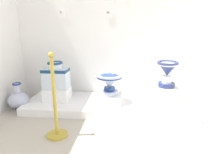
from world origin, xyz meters
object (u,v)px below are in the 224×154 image
object	(u,v)px
antique_toilet_central_ornate	(56,76)
plinth_block_tall_cobalt	(166,94)
antique_toilet_tall_cobalt	(167,71)
antique_toilet_squat_floral	(109,81)
plinth_block_squat_floral	(109,98)
plinth_block_central_ornate	(57,94)
decorative_vase_corner	(19,99)
info_placard_first	(63,14)
stanchion_post_near_left	(56,112)
info_placard_second	(110,15)

from	to	relation	value
antique_toilet_central_ornate	plinth_block_tall_cobalt	bearing A→B (deg)	3.01
antique_toilet_tall_cobalt	antique_toilet_squat_floral	bearing A→B (deg)	-172.60
antique_toilet_central_ornate	antique_toilet_squat_floral	distance (m)	0.87
plinth_block_squat_floral	antique_toilet_squat_floral	xyz separation A→B (m)	(0.00, 0.00, 0.28)
plinth_block_tall_cobalt	antique_toilet_squat_floral	bearing A→B (deg)	-172.60
plinth_block_central_ornate	decorative_vase_corner	xyz separation A→B (m)	(-0.57, -0.17, -0.05)
antique_toilet_squat_floral	info_placard_first	distance (m)	1.40
antique_toilet_central_ornate	stanchion_post_near_left	bearing A→B (deg)	-70.95
plinth_block_tall_cobalt	info_placard_first	bearing A→B (deg)	168.51
plinth_block_squat_floral	info_placard_first	world-z (taller)	info_placard_first
plinth_block_tall_cobalt	info_placard_second	distance (m)	1.59
antique_toilet_squat_floral	info_placard_second	world-z (taller)	info_placard_second
info_placard_first	stanchion_post_near_left	size ratio (longest dim) A/B	0.11
antique_toilet_squat_floral	decorative_vase_corner	distance (m)	1.47
antique_toilet_central_ornate	antique_toilet_tall_cobalt	xyz separation A→B (m)	(1.76, 0.09, 0.09)
plinth_block_central_ornate	plinth_block_tall_cobalt	xyz separation A→B (m)	(1.76, 0.09, 0.02)
antique_toilet_tall_cobalt	info_placard_second	distance (m)	1.31
antique_toilet_central_ornate	plinth_block_squat_floral	bearing A→B (deg)	-1.57
plinth_block_squat_floral	antique_toilet_tall_cobalt	xyz separation A→B (m)	(0.89, 0.12, 0.44)
info_placard_second	decorative_vase_corner	world-z (taller)	info_placard_second
plinth_block_central_ornate	info_placard_first	world-z (taller)	info_placard_first
plinth_block_squat_floral	info_placard_first	distance (m)	1.62
plinth_block_tall_cobalt	info_placard_second	world-z (taller)	info_placard_second
plinth_block_central_ornate	antique_toilet_squat_floral	world-z (taller)	antique_toilet_squat_floral
plinth_block_tall_cobalt	stanchion_post_near_left	xyz separation A→B (m)	(-1.45, -0.98, 0.07)
plinth_block_central_ornate	stanchion_post_near_left	bearing A→B (deg)	-70.95
plinth_block_central_ornate	stanchion_post_near_left	distance (m)	0.94
antique_toilet_tall_cobalt	plinth_block_tall_cobalt	bearing A→B (deg)	180.00
plinth_block_squat_floral	stanchion_post_near_left	world-z (taller)	stanchion_post_near_left
antique_toilet_central_ornate	info_placard_second	xyz separation A→B (m)	(0.83, 0.45, 0.95)
plinth_block_squat_floral	antique_toilet_tall_cobalt	size ratio (longest dim) A/B	0.94
info_placard_second	stanchion_post_near_left	bearing A→B (deg)	-111.31
antique_toilet_squat_floral	info_placard_second	bearing A→B (deg)	94.44
antique_toilet_squat_floral	stanchion_post_near_left	size ratio (longest dim) A/B	0.40
plinth_block_tall_cobalt	antique_toilet_tall_cobalt	size ratio (longest dim) A/B	0.86
plinth_block_central_ornate	info_placard_first	size ratio (longest dim) A/B	3.48
info_placard_second	stanchion_post_near_left	world-z (taller)	info_placard_second
plinth_block_tall_cobalt	antique_toilet_central_ornate	bearing A→B (deg)	-176.99
decorative_vase_corner	stanchion_post_near_left	world-z (taller)	stanchion_post_near_left
info_placard_second	decorative_vase_corner	xyz separation A→B (m)	(-1.40, -0.61, -1.31)
plinth_block_central_ornate	stanchion_post_near_left	xyz separation A→B (m)	(0.31, -0.89, 0.09)
antique_toilet_tall_cobalt	info_placard_first	xyz separation A→B (m)	(-1.73, 0.35, 0.86)
info_placard_second	info_placard_first	bearing A→B (deg)	-180.00
plinth_block_squat_floral	antique_toilet_squat_floral	world-z (taller)	antique_toilet_squat_floral
plinth_block_squat_floral	plinth_block_tall_cobalt	size ratio (longest dim) A/B	1.09
antique_toilet_squat_floral	plinth_block_tall_cobalt	size ratio (longest dim) A/B	1.16
plinth_block_central_ornate	info_placard_second	world-z (taller)	info_placard_second
plinth_block_squat_floral	plinth_block_tall_cobalt	bearing A→B (deg)	7.40
plinth_block_squat_floral	antique_toilet_squat_floral	bearing A→B (deg)	0.00
stanchion_post_near_left	plinth_block_tall_cobalt	bearing A→B (deg)	34.06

